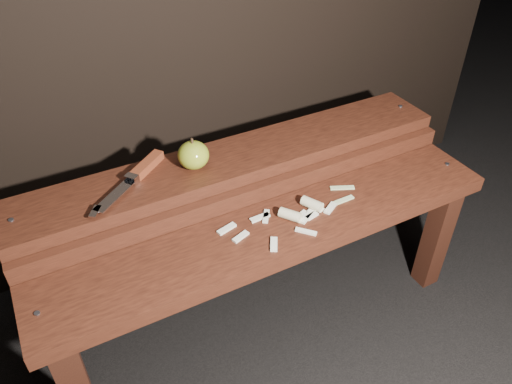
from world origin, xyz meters
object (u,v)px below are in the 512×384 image
bench_rear_tier (238,181)px  apple (193,155)px  knife (139,173)px  bench_front_tier (279,249)px

bench_rear_tier → apple: 0.17m
bench_rear_tier → knife: knife is taller
bench_front_tier → bench_rear_tier: 0.23m
knife → bench_rear_tier: bearing=-6.7°
bench_front_tier → knife: bearing=134.9°
apple → bench_rear_tier: bearing=-2.1°
bench_front_tier → bench_rear_tier: (0.00, 0.23, 0.06)m
bench_front_tier → knife: size_ratio=5.17×
apple → knife: (-0.14, 0.03, -0.02)m
bench_front_tier → apple: apple is taller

